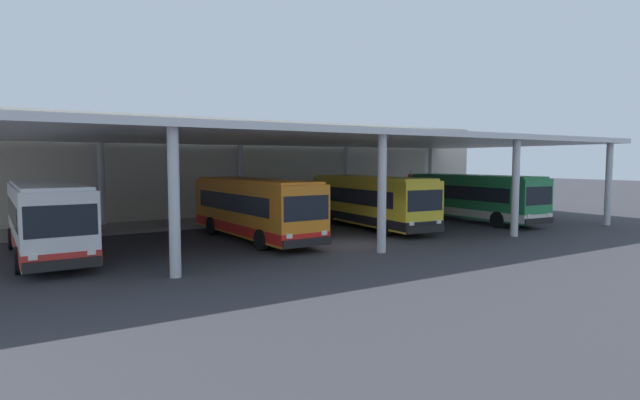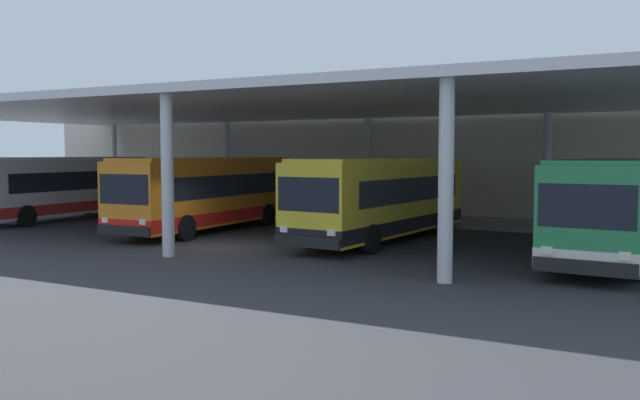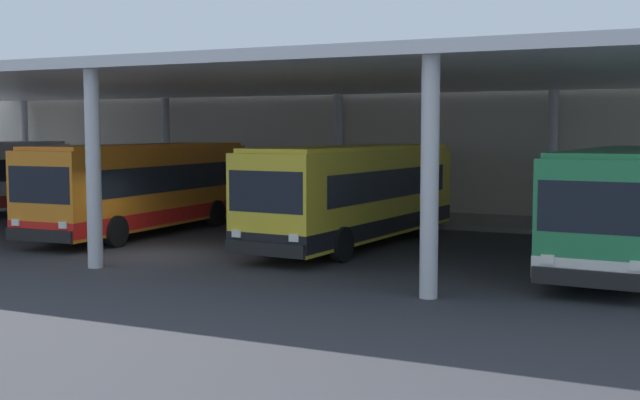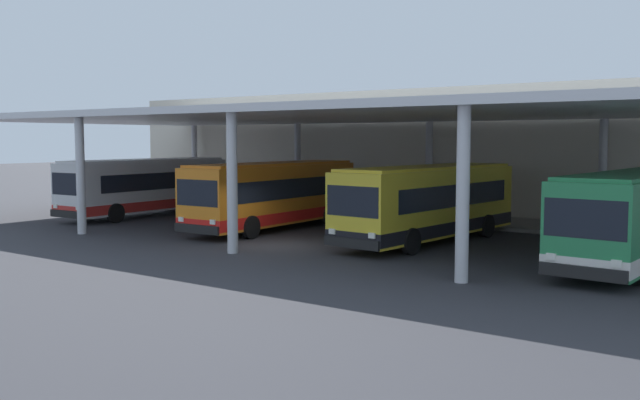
% 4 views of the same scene
% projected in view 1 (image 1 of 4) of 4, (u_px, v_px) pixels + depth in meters
% --- Properties ---
extents(ground_plane, '(200.00, 200.00, 0.00)m').
position_uv_depth(ground_plane, '(349.00, 245.00, 24.68)').
color(ground_plane, '#333338').
extents(platform_kerb, '(42.00, 4.50, 0.18)m').
position_uv_depth(platform_kerb, '(251.00, 219.00, 34.63)').
color(platform_kerb, gray).
rests_on(platform_kerb, ground).
extents(station_building_facade, '(48.00, 1.60, 7.19)m').
position_uv_depth(station_building_facade, '(233.00, 168.00, 37.11)').
color(station_building_facade, beige).
rests_on(station_building_facade, ground).
extents(canopy_shelter, '(40.00, 17.00, 5.55)m').
position_uv_depth(canopy_shelter, '(295.00, 140.00, 28.93)').
color(canopy_shelter, silver).
rests_on(canopy_shelter, ground).
extents(bus_nearest_bay, '(2.95, 10.60, 3.17)m').
position_uv_depth(bus_nearest_bay, '(47.00, 218.00, 21.44)').
color(bus_nearest_bay, white).
rests_on(bus_nearest_bay, ground).
extents(bus_second_bay, '(2.94, 10.60, 3.17)m').
position_uv_depth(bus_second_bay, '(254.00, 208.00, 26.16)').
color(bus_second_bay, orange).
rests_on(bus_second_bay, ground).
extents(bus_middle_bay, '(3.29, 10.69, 3.17)m').
position_uv_depth(bus_middle_bay, '(370.00, 201.00, 30.70)').
color(bus_middle_bay, yellow).
rests_on(bus_middle_bay, ground).
extents(bus_far_bay, '(3.10, 10.65, 3.17)m').
position_uv_depth(bus_far_bay, '(473.00, 197.00, 34.26)').
color(bus_far_bay, '#28844C').
rests_on(bus_far_bay, ground).
extents(bench_waiting, '(1.80, 0.45, 0.92)m').
position_uv_depth(bench_waiting, '(269.00, 210.00, 35.38)').
color(bench_waiting, brown).
rests_on(bench_waiting, platform_kerb).
extents(trash_bin, '(0.52, 0.52, 0.98)m').
position_uv_depth(trash_bin, '(230.00, 212.00, 33.70)').
color(trash_bin, maroon).
rests_on(trash_bin, platform_kerb).
extents(banner_sign, '(0.70, 0.12, 3.20)m').
position_uv_depth(banner_sign, '(411.00, 187.00, 41.09)').
color(banner_sign, '#B2B2B7').
rests_on(banner_sign, platform_kerb).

